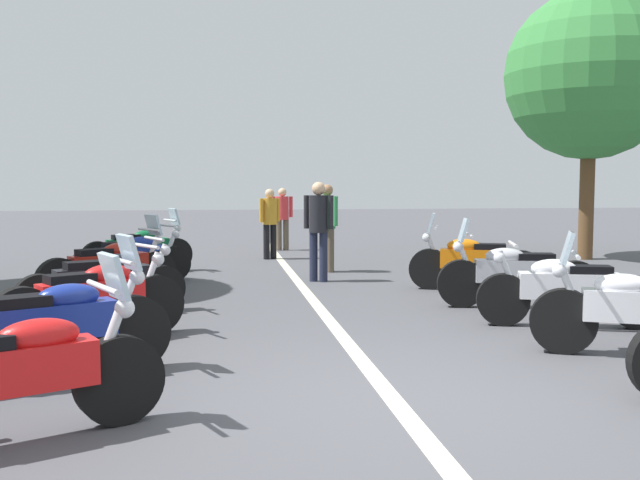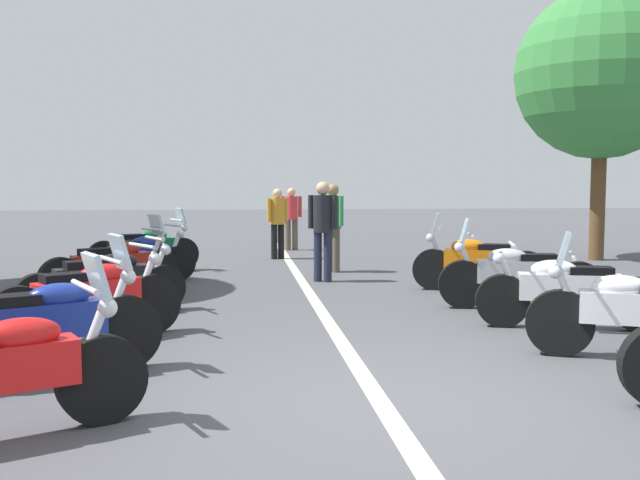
# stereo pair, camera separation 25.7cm
# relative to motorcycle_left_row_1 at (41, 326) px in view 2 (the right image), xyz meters

# --- Properties ---
(ground_plane) EXTENTS (80.00, 80.00, 0.00)m
(ground_plane) POSITION_rel_motorcycle_left_row_1_xyz_m (-0.93, -2.73, -0.48)
(ground_plane) COLOR #4C4C51
(lane_centre_stripe) EXTENTS (20.04, 0.16, 0.01)m
(lane_centre_stripe) POSITION_rel_motorcycle_left_row_1_xyz_m (3.63, -2.73, -0.48)
(lane_centre_stripe) COLOR beige
(lane_centre_stripe) RESTS_ON ground_plane
(motorcycle_left_row_1) EXTENTS (1.11, 1.98, 1.23)m
(motorcycle_left_row_1) POSITION_rel_motorcycle_left_row_1_xyz_m (0.00, 0.00, 0.00)
(motorcycle_left_row_1) COLOR black
(motorcycle_left_row_1) RESTS_ON ground_plane
(motorcycle_left_row_2) EXTENTS (1.22, 1.86, 1.01)m
(motorcycle_left_row_2) POSITION_rel_motorcycle_left_row_1_xyz_m (1.48, -0.09, -0.01)
(motorcycle_left_row_2) COLOR black
(motorcycle_left_row_2) RESTS_ON ground_plane
(motorcycle_left_row_3) EXTENTS (1.12, 1.99, 0.98)m
(motorcycle_left_row_3) POSITION_rel_motorcycle_left_row_1_xyz_m (2.95, 0.02, -0.03)
(motorcycle_left_row_3) COLOR black
(motorcycle_left_row_3) RESTS_ON ground_plane
(motorcycle_left_row_4) EXTENTS (1.28, 1.86, 1.22)m
(motorcycle_left_row_4) POSITION_rel_motorcycle_left_row_1_xyz_m (4.38, 0.15, -0.01)
(motorcycle_left_row_4) COLOR black
(motorcycle_left_row_4) RESTS_ON ground_plane
(motorcycle_left_row_5) EXTENTS (1.17, 1.91, 0.98)m
(motorcycle_left_row_5) POSITION_rel_motorcycle_left_row_1_xyz_m (5.84, 0.02, -0.03)
(motorcycle_left_row_5) COLOR black
(motorcycle_left_row_5) RESTS_ON ground_plane
(motorcycle_left_row_6) EXTENTS (1.05, 1.98, 1.21)m
(motorcycle_left_row_6) POSITION_rel_motorcycle_left_row_1_xyz_m (7.31, 0.07, -0.01)
(motorcycle_left_row_6) COLOR black
(motorcycle_left_row_6) RESTS_ON ground_plane
(motorcycle_right_row_1) EXTENTS (1.02, 1.96, 1.21)m
(motorcycle_right_row_1) POSITION_rel_motorcycle_left_row_1_xyz_m (0.08, -5.39, -0.01)
(motorcycle_right_row_1) COLOR black
(motorcycle_right_row_1) RESTS_ON ground_plane
(motorcycle_right_row_2) EXTENTS (0.90, 2.07, 0.99)m
(motorcycle_right_row_2) POSITION_rel_motorcycle_left_row_1_xyz_m (1.53, -5.42, -0.03)
(motorcycle_right_row_2) COLOR black
(motorcycle_right_row_2) RESTS_ON ground_plane
(motorcycle_right_row_3) EXTENTS (0.83, 2.14, 1.21)m
(motorcycle_right_row_3) POSITION_rel_motorcycle_left_row_1_xyz_m (2.82, -5.36, -0.01)
(motorcycle_right_row_3) COLOR black
(motorcycle_right_row_3) RESTS_ON ground_plane
(motorcycle_right_row_4) EXTENTS (0.96, 1.98, 1.21)m
(motorcycle_right_row_4) POSITION_rel_motorcycle_left_row_1_xyz_m (4.41, -5.35, -0.01)
(motorcycle_right_row_4) COLOR black
(motorcycle_right_row_4) RESTS_ON ground_plane
(bystander_0) EXTENTS (0.32, 0.48, 1.71)m
(bystander_0) POSITION_rel_motorcycle_left_row_1_xyz_m (5.75, -3.09, 0.52)
(bystander_0) COLOR #1E2338
(bystander_0) RESTS_ON ground_plane
(bystander_1) EXTENTS (0.44, 0.35, 1.66)m
(bystander_1) POSITION_rel_motorcycle_left_row_1_xyz_m (7.03, -3.43, 0.49)
(bystander_1) COLOR brown
(bystander_1) RESTS_ON ground_plane
(bystander_2) EXTENTS (0.32, 0.47, 1.56)m
(bystander_2) POSITION_rel_motorcycle_left_row_1_xyz_m (9.48, -2.52, 0.43)
(bystander_2) COLOR black
(bystander_2) RESTS_ON ground_plane
(bystander_3) EXTENTS (0.32, 0.53, 1.56)m
(bystander_3) POSITION_rel_motorcycle_left_row_1_xyz_m (11.48, -2.98, 0.43)
(bystander_3) COLOR brown
(bystander_3) RESTS_ON ground_plane
(roadside_tree_1) EXTENTS (3.69, 3.69, 5.89)m
(roadside_tree_1) POSITION_rel_motorcycle_left_row_1_xyz_m (8.45, -9.46, 3.55)
(roadside_tree_1) COLOR brown
(roadside_tree_1) RESTS_ON ground_plane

